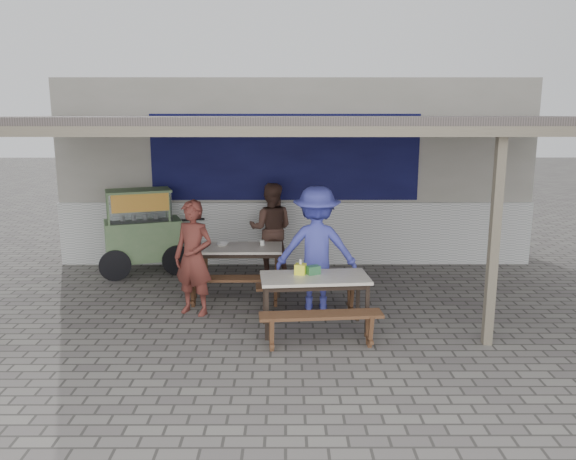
{
  "coord_description": "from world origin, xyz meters",
  "views": [
    {
      "loc": [
        -0.18,
        -7.54,
        2.85
      ],
      "look_at": [
        -0.15,
        0.9,
        1.1
      ],
      "focal_mm": 35.0,
      "sensor_mm": 36.0,
      "label": 1
    }
  ],
  "objects_px": {
    "bench_left_street": "(234,284)",
    "donation_box": "(313,270)",
    "table_left": "(237,251)",
    "vendor_cart": "(142,228)",
    "bench_right_wall": "(309,292)",
    "patron_wall_side": "(271,229)",
    "table_right": "(315,282)",
    "bench_right_street": "(321,322)",
    "condiment_bowl": "(223,244)",
    "tissue_box": "(300,269)",
    "condiment_jar": "(262,243)",
    "bench_left_wall": "(241,260)",
    "patron_street_side": "(194,258)",
    "patron_right_table": "(317,249)"
  },
  "relations": [
    {
      "from": "bench_left_street",
      "to": "donation_box",
      "type": "distance_m",
      "value": 1.51
    },
    {
      "from": "tissue_box",
      "to": "condiment_jar",
      "type": "xyz_separation_m",
      "value": [
        -0.58,
        1.69,
        -0.03
      ]
    },
    {
      "from": "patron_right_table",
      "to": "tissue_box",
      "type": "height_order",
      "value": "patron_right_table"
    },
    {
      "from": "table_left",
      "to": "patron_wall_side",
      "type": "bearing_deg",
      "value": 63.75
    },
    {
      "from": "table_left",
      "to": "tissue_box",
      "type": "height_order",
      "value": "tissue_box"
    },
    {
      "from": "table_left",
      "to": "tissue_box",
      "type": "xyz_separation_m",
      "value": [
        0.98,
        -1.58,
        0.15
      ]
    },
    {
      "from": "bench_left_wall",
      "to": "bench_right_wall",
      "type": "xyz_separation_m",
      "value": [
        1.12,
        -1.79,
        -0.0
      ]
    },
    {
      "from": "vendor_cart",
      "to": "patron_right_table",
      "type": "xyz_separation_m",
      "value": [
        3.04,
        -1.92,
        0.09
      ]
    },
    {
      "from": "bench_left_street",
      "to": "condiment_bowl",
      "type": "xyz_separation_m",
      "value": [
        -0.25,
        0.81,
        0.43
      ]
    },
    {
      "from": "bench_right_street",
      "to": "bench_right_wall",
      "type": "xyz_separation_m",
      "value": [
        -0.1,
        1.18,
        0.0
      ]
    },
    {
      "from": "patron_wall_side",
      "to": "bench_right_street",
      "type": "bearing_deg",
      "value": 107.28
    },
    {
      "from": "patron_wall_side",
      "to": "tissue_box",
      "type": "height_order",
      "value": "patron_wall_side"
    },
    {
      "from": "tissue_box",
      "to": "patron_wall_side",
      "type": "bearing_deg",
      "value": 99.91
    },
    {
      "from": "table_right",
      "to": "donation_box",
      "type": "distance_m",
      "value": 0.17
    },
    {
      "from": "vendor_cart",
      "to": "bench_left_street",
      "type": "bearing_deg",
      "value": -64.81
    },
    {
      "from": "tissue_box",
      "to": "donation_box",
      "type": "relative_size",
      "value": 0.81
    },
    {
      "from": "table_left",
      "to": "bench_right_street",
      "type": "xyz_separation_m",
      "value": [
        1.21,
        -2.27,
        -0.33
      ]
    },
    {
      "from": "table_left",
      "to": "bench_left_wall",
      "type": "bearing_deg",
      "value": 90.0
    },
    {
      "from": "bench_right_street",
      "to": "condiment_bowl",
      "type": "bearing_deg",
      "value": 116.8
    },
    {
      "from": "patron_wall_side",
      "to": "table_right",
      "type": "bearing_deg",
      "value": 108.73
    },
    {
      "from": "table_right",
      "to": "condiment_bowl",
      "type": "bearing_deg",
      "value": 123.61
    },
    {
      "from": "table_left",
      "to": "patron_wall_side",
      "type": "relative_size",
      "value": 0.87
    },
    {
      "from": "patron_wall_side",
      "to": "condiment_jar",
      "type": "xyz_separation_m",
      "value": [
        -0.12,
        -0.96,
        -0.04
      ]
    },
    {
      "from": "bench_left_wall",
      "to": "patron_street_side",
      "type": "height_order",
      "value": "patron_street_side"
    },
    {
      "from": "table_left",
      "to": "table_right",
      "type": "height_order",
      "value": "same"
    },
    {
      "from": "table_left",
      "to": "bench_left_wall",
      "type": "height_order",
      "value": "table_left"
    },
    {
      "from": "bench_right_wall",
      "to": "condiment_jar",
      "type": "relative_size",
      "value": 18.46
    },
    {
      "from": "table_left",
      "to": "vendor_cart",
      "type": "height_order",
      "value": "vendor_cart"
    },
    {
      "from": "patron_right_table",
      "to": "condiment_bowl",
      "type": "relative_size",
      "value": 9.29
    },
    {
      "from": "table_right",
      "to": "bench_right_wall",
      "type": "relative_size",
      "value": 0.96
    },
    {
      "from": "bench_right_street",
      "to": "tissue_box",
      "type": "xyz_separation_m",
      "value": [
        -0.24,
        0.69,
        0.48
      ]
    },
    {
      "from": "tissue_box",
      "to": "patron_right_table",
      "type": "bearing_deg",
      "value": 71.54
    },
    {
      "from": "bench_right_wall",
      "to": "patron_wall_side",
      "type": "distance_m",
      "value": 2.29
    },
    {
      "from": "table_left",
      "to": "patron_street_side",
      "type": "bearing_deg",
      "value": -118.31
    },
    {
      "from": "patron_wall_side",
      "to": "condiment_jar",
      "type": "distance_m",
      "value": 0.96
    },
    {
      "from": "table_right",
      "to": "bench_right_street",
      "type": "bearing_deg",
      "value": -90.0
    },
    {
      "from": "bench_right_street",
      "to": "donation_box",
      "type": "bearing_deg",
      "value": 90.52
    },
    {
      "from": "patron_street_side",
      "to": "condiment_jar",
      "type": "distance_m",
      "value": 1.47
    },
    {
      "from": "patron_right_table",
      "to": "bench_left_street",
      "type": "bearing_deg",
      "value": -2.24
    },
    {
      "from": "table_right",
      "to": "condiment_bowl",
      "type": "relative_size",
      "value": 7.46
    },
    {
      "from": "bench_right_street",
      "to": "patron_street_side",
      "type": "xyz_separation_m",
      "value": [
        -1.75,
        1.25,
        0.49
      ]
    },
    {
      "from": "tissue_box",
      "to": "condiment_jar",
      "type": "bearing_deg",
      "value": 108.96
    },
    {
      "from": "donation_box",
      "to": "condiment_jar",
      "type": "relative_size",
      "value": 2.06
    },
    {
      "from": "bench_left_street",
      "to": "bench_right_wall",
      "type": "relative_size",
      "value": 1.0
    },
    {
      "from": "bench_left_wall",
      "to": "table_right",
      "type": "bearing_deg",
      "value": -64.43
    },
    {
      "from": "table_left",
      "to": "donation_box",
      "type": "distance_m",
      "value": 1.96
    },
    {
      "from": "tissue_box",
      "to": "condiment_bowl",
      "type": "distance_m",
      "value": 2.07
    },
    {
      "from": "tissue_box",
      "to": "bench_left_wall",
      "type": "bearing_deg",
      "value": 113.27
    },
    {
      "from": "bench_right_wall",
      "to": "vendor_cart",
      "type": "relative_size",
      "value": 0.86
    },
    {
      "from": "condiment_jar",
      "to": "condiment_bowl",
      "type": "distance_m",
      "value": 0.64
    }
  ]
}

